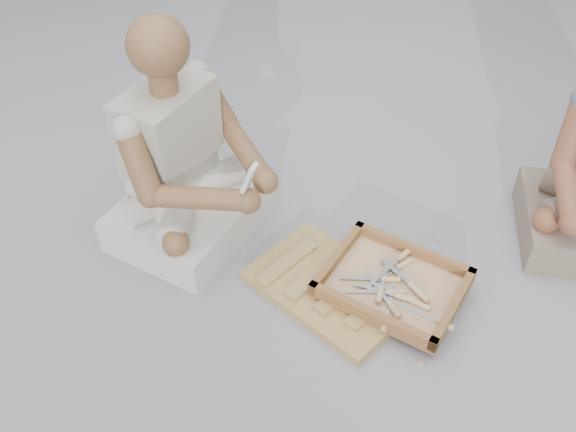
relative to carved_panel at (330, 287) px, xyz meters
The scene contains 26 objects.
ground 0.17m from the carved_panel, 116.45° to the right, with size 60.00×60.00×0.00m, color #98979D.
carved_panel is the anchor object (origin of this frame).
tool_tray 0.23m from the carved_panel, 26.57° to the left, with size 0.49×0.39×0.06m.
chisel_0 0.25m from the carved_panel, ahead, with size 0.19×0.14×0.02m.
chisel_1 0.41m from the carved_panel, ahead, with size 0.22×0.02×0.02m.
chisel_2 0.19m from the carved_panel, 11.90° to the left, with size 0.08×0.22×0.02m.
chisel_3 0.25m from the carved_panel, 12.23° to the left, with size 0.22×0.06×0.02m.
chisel_4 0.30m from the carved_panel, 23.72° to the left, with size 0.21×0.10×0.02m.
chisel_5 0.31m from the carved_panel, 11.53° to the left, with size 0.22×0.03×0.02m.
chisel_6 0.29m from the carved_panel, 52.40° to the left, with size 0.06×0.22×0.02m.
chisel_7 0.26m from the carved_panel, 11.47° to the right, with size 0.08×0.22×0.02m.
chisel_8 0.22m from the carved_panel, 15.50° to the left, with size 0.20×0.13×0.02m.
chisel_9 0.27m from the carved_panel, 44.77° to the left, with size 0.10×0.21×0.02m.
chisel_10 0.20m from the carved_panel, 31.14° to the left, with size 0.20×0.12×0.02m.
chisel_11 0.32m from the carved_panel, 19.88° to the left, with size 0.21×0.11×0.02m.
wood_chip_0 0.52m from the carved_panel, 63.27° to the left, with size 0.02×0.01×0.00m, color #DBAC81.
wood_chip_1 0.43m from the carved_panel, 15.88° to the right, with size 0.02×0.01×0.00m, color #DBAC81.
wood_chip_2 0.31m from the carved_panel, 39.34° to the right, with size 0.02×0.01×0.00m, color #DBAC81.
wood_chip_3 0.18m from the carved_panel, 138.91° to the right, with size 0.02×0.01×0.00m, color #DBAC81.
wood_chip_4 0.14m from the carved_panel, 118.31° to the right, with size 0.02×0.01×0.00m, color #DBAC81.
wood_chip_5 0.10m from the carved_panel, behind, with size 0.02×0.01×0.00m, color #DBAC81.
wood_chip_6 0.50m from the carved_panel, ahead, with size 0.02×0.01×0.00m, color #DBAC81.
wood_chip_7 0.28m from the carved_panel, 42.95° to the left, with size 0.02×0.01×0.00m, color #DBAC81.
wood_chip_8 0.37m from the carved_panel, ahead, with size 0.02×0.01×0.00m, color #DBAC81.
craftsman 0.71m from the carved_panel, behind, with size 0.62×0.60×0.91m.
mobile_phone 0.53m from the carved_panel, behind, with size 0.06×0.06×0.12m.
Camera 1 is at (0.76, -1.25, 1.83)m, focal length 40.00 mm.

